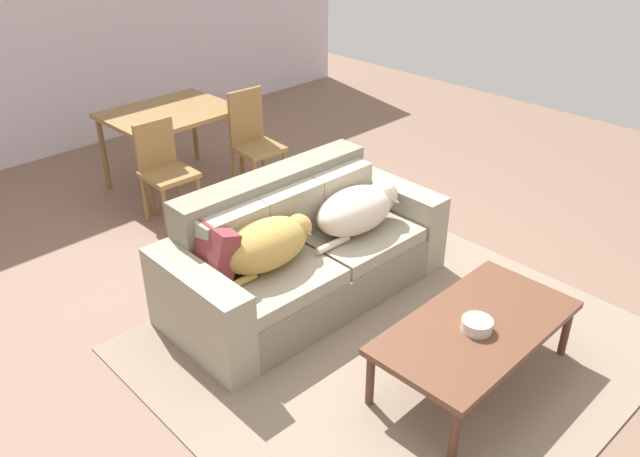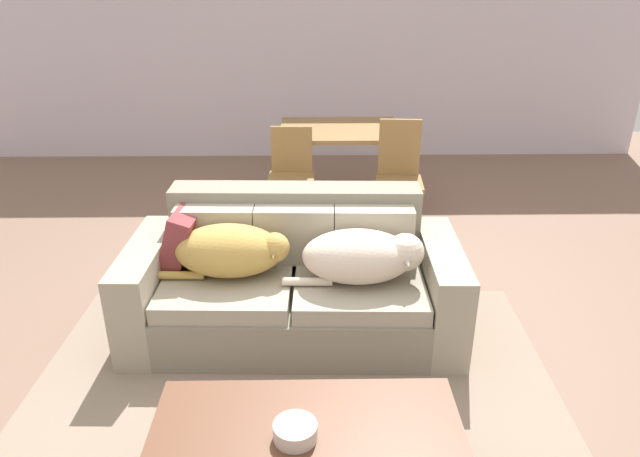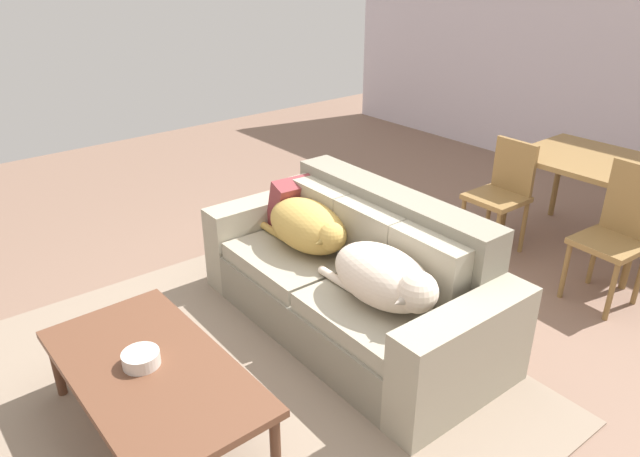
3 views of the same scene
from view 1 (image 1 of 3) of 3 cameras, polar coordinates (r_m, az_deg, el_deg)
The scene contains 12 objects.
ground_plane at distance 4.74m, azimuth 0.77°, elevation -5.94°, with size 10.00×10.00×0.00m, color #826351.
back_partition at distance 7.38m, azimuth -22.94°, elevation 16.34°, with size 8.00×0.12×2.70m, color silver.
area_rug at distance 4.31m, azimuth 6.66°, elevation -10.21°, with size 2.92×2.65×0.01m, color gray.
couch at distance 4.62m, azimuth -1.73°, elevation -2.14°, with size 2.07×0.99×0.86m.
dog_on_left_cushion at distance 4.22m, azimuth -4.68°, elevation -1.34°, with size 0.81×0.40×0.32m.
dog_on_right_cushion at distance 4.64m, azimuth 3.41°, elevation 1.76°, with size 0.83×0.41×0.32m.
throw_pillow_by_left_arm at distance 4.15m, azimuth -9.55°, elevation -2.10°, with size 0.14×0.38×0.38m, color brown.
coffee_table at distance 3.93m, azimuth 13.63°, elevation -8.67°, with size 1.30×0.68×0.41m.
bowl_on_coffee_table at distance 3.84m, azimuth 13.68°, elevation -8.26°, with size 0.18×0.18×0.07m, color silver.
dining_table at distance 6.27m, azimuth -13.10°, elevation 9.41°, with size 1.13×0.88×0.75m.
dining_chair_near_left at distance 5.67m, azimuth -13.57°, elevation 5.28°, with size 0.41×0.41×0.89m.
dining_chair_near_right at distance 6.11m, azimuth -5.92°, elevation 7.96°, with size 0.43×0.43×0.96m.
Camera 1 is at (-2.77, -2.69, 2.74)m, focal length 36.29 mm.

